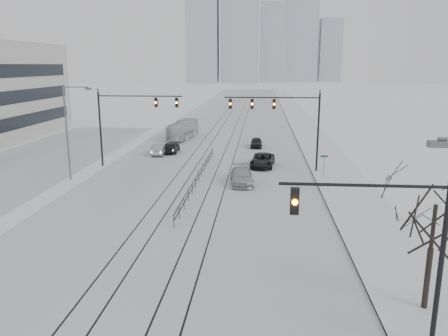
% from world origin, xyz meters
% --- Properties ---
extents(road, '(22.00, 260.00, 0.02)m').
position_xyz_m(road, '(0.00, 60.00, 0.01)').
color(road, silver).
rests_on(road, ground).
extents(sidewalk_east, '(5.00, 260.00, 0.16)m').
position_xyz_m(sidewalk_east, '(13.50, 60.00, 0.08)').
color(sidewalk_east, silver).
rests_on(sidewalk_east, ground).
extents(curb, '(0.10, 260.00, 0.12)m').
position_xyz_m(curb, '(11.05, 60.00, 0.06)').
color(curb, gray).
rests_on(curb, ground).
extents(parking_strip, '(14.00, 60.00, 0.03)m').
position_xyz_m(parking_strip, '(-20.00, 35.00, 0.01)').
color(parking_strip, silver).
rests_on(parking_strip, ground).
extents(tram_rails, '(5.30, 180.00, 0.01)m').
position_xyz_m(tram_rails, '(-0.00, 40.00, 0.02)').
color(tram_rails, black).
rests_on(tram_rails, ground).
extents(skyline, '(96.00, 48.00, 72.00)m').
position_xyz_m(skyline, '(5.02, 273.63, 30.65)').
color(skyline, '#A7ABB7').
rests_on(skyline, ground).
extents(traffic_mast_near, '(6.10, 0.37, 7.00)m').
position_xyz_m(traffic_mast_near, '(10.79, 6.00, 4.56)').
color(traffic_mast_near, black).
rests_on(traffic_mast_near, ground).
extents(traffic_mast_ne, '(9.60, 0.37, 8.00)m').
position_xyz_m(traffic_mast_ne, '(8.15, 34.99, 5.76)').
color(traffic_mast_ne, black).
rests_on(traffic_mast_ne, ground).
extents(traffic_mast_nw, '(9.10, 0.37, 8.00)m').
position_xyz_m(traffic_mast_nw, '(-8.52, 36.00, 5.57)').
color(traffic_mast_nw, black).
rests_on(traffic_mast_nw, ground).
extents(street_light_west, '(2.73, 0.25, 9.00)m').
position_xyz_m(street_light_west, '(-12.20, 30.00, 5.21)').
color(street_light_west, '#595B60').
rests_on(street_light_west, ground).
extents(bare_tree, '(4.40, 4.40, 6.10)m').
position_xyz_m(bare_tree, '(13.20, 9.00, 4.49)').
color(bare_tree, black).
rests_on(bare_tree, ground).
extents(median_fence, '(0.06, 24.00, 1.00)m').
position_xyz_m(median_fence, '(0.00, 30.00, 0.53)').
color(median_fence, black).
rests_on(median_fence, ground).
extents(street_sign, '(0.70, 0.06, 2.40)m').
position_xyz_m(street_sign, '(11.80, 32.00, 1.61)').
color(street_sign, '#595B60').
rests_on(street_sign, ground).
extents(sedan_sb_inner, '(1.79, 4.24, 1.43)m').
position_xyz_m(sedan_sb_inner, '(-5.45, 43.91, 0.72)').
color(sedan_sb_inner, black).
rests_on(sedan_sb_inner, ground).
extents(sedan_sb_outer, '(1.48, 4.20, 1.38)m').
position_xyz_m(sedan_sb_outer, '(-6.60, 42.52, 0.69)').
color(sedan_sb_outer, '#98999F').
rests_on(sedan_sb_outer, ground).
extents(sedan_nb_front, '(2.87, 5.33, 1.42)m').
position_xyz_m(sedan_nb_front, '(5.97, 37.02, 0.71)').
color(sedan_nb_front, black).
rests_on(sedan_nb_front, ground).
extents(sedan_nb_right, '(2.54, 5.11, 1.43)m').
position_xyz_m(sedan_nb_right, '(4.03, 29.80, 0.71)').
color(sedan_nb_right, '#A6AAAE').
rests_on(sedan_nb_right, ground).
extents(sedan_nb_far, '(1.53, 3.77, 1.28)m').
position_xyz_m(sedan_nb_far, '(5.16, 48.47, 0.64)').
color(sedan_nb_far, black).
rests_on(sedan_nb_far, ground).
extents(box_truck, '(3.31, 9.71, 2.65)m').
position_xyz_m(box_truck, '(-5.84, 54.61, 1.33)').
color(box_truck, silver).
rests_on(box_truck, ground).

